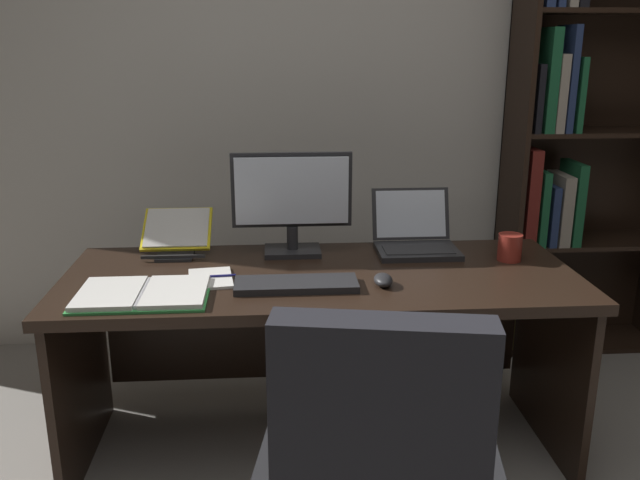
% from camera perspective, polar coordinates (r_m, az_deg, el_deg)
% --- Properties ---
extents(wall_back, '(5.35, 0.12, 2.58)m').
position_cam_1_polar(wall_back, '(3.40, 1.20, 12.48)').
color(wall_back, beige).
rests_on(wall_back, ground).
extents(desk, '(1.86, 0.75, 0.73)m').
position_cam_1_polar(desk, '(2.56, -0.04, -6.28)').
color(desk, black).
rests_on(desk, ground).
extents(bookshelf, '(0.84, 0.33, 2.23)m').
position_cam_1_polar(bookshelf, '(3.50, 21.05, 8.29)').
color(bookshelf, black).
rests_on(bookshelf, ground).
extents(monitor, '(0.47, 0.16, 0.40)m').
position_cam_1_polar(monitor, '(2.59, -2.42, 3.12)').
color(monitor, '#232326').
rests_on(monitor, desk).
extents(laptop, '(0.32, 0.31, 0.23)m').
position_cam_1_polar(laptop, '(2.70, 8.14, 0.16)').
color(laptop, '#232326').
rests_on(laptop, desk).
extents(keyboard, '(0.42, 0.15, 0.02)m').
position_cam_1_polar(keyboard, '(2.27, -2.06, -3.82)').
color(keyboard, '#232326').
rests_on(keyboard, desk).
extents(computer_mouse, '(0.06, 0.10, 0.04)m').
position_cam_1_polar(computer_mouse, '(2.30, 5.44, -3.43)').
color(computer_mouse, '#232326').
rests_on(computer_mouse, desk).
extents(reading_stand_with_book, '(0.27, 0.27, 0.15)m').
position_cam_1_polar(reading_stand_with_book, '(2.71, -12.18, 0.56)').
color(reading_stand_with_book, '#232326').
rests_on(reading_stand_with_book, desk).
extents(open_binder, '(0.43, 0.30, 0.02)m').
position_cam_1_polar(open_binder, '(2.27, -14.95, -4.46)').
color(open_binder, green).
rests_on(open_binder, desk).
extents(notepad, '(0.18, 0.23, 0.01)m').
position_cam_1_polar(notepad, '(2.38, -9.37, -3.27)').
color(notepad, silver).
rests_on(notepad, desk).
extents(pen, '(0.14, 0.02, 0.01)m').
position_cam_1_polar(pen, '(2.38, -8.90, -3.06)').
color(pen, navy).
rests_on(pen, notepad).
extents(coffee_mug, '(0.09, 0.09, 0.10)m').
position_cam_1_polar(coffee_mug, '(2.65, 15.95, -0.60)').
color(coffee_mug, maroon).
rests_on(coffee_mug, desk).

